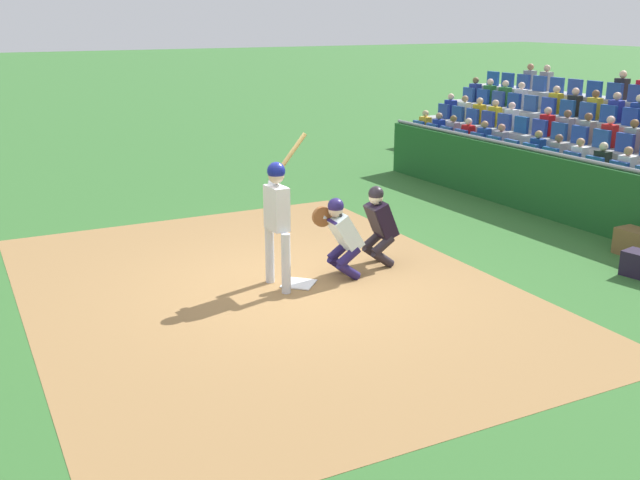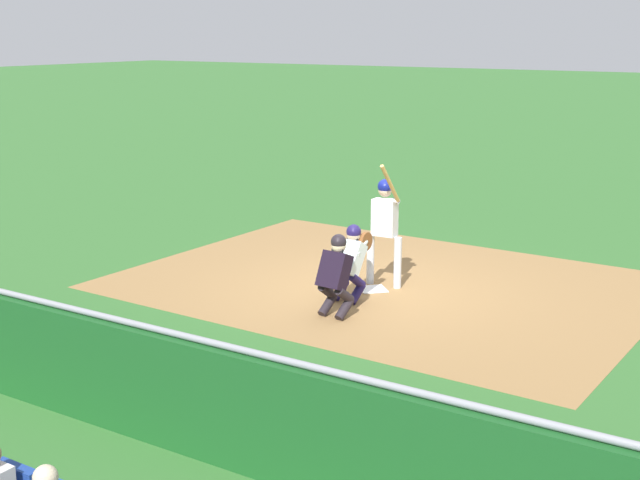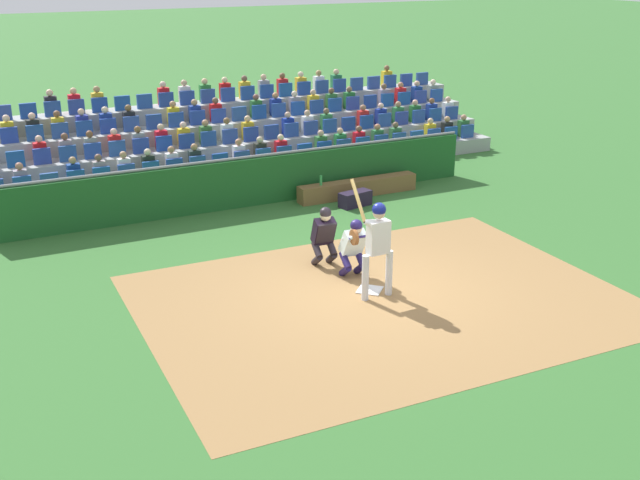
{
  "view_description": "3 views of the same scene",
  "coord_description": "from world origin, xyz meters",
  "px_view_note": "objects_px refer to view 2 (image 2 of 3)",
  "views": [
    {
      "loc": [
        -9.01,
        4.55,
        3.76
      ],
      "look_at": [
        -0.55,
        -0.05,
        0.82
      ],
      "focal_mm": 41.23,
      "sensor_mm": 36.0,
      "label": 1
    },
    {
      "loc": [
        6.73,
        -12.21,
        4.25
      ],
      "look_at": [
        -0.54,
        -0.8,
        0.96
      ],
      "focal_mm": 48.7,
      "sensor_mm": 36.0,
      "label": 2
    },
    {
      "loc": [
        6.93,
        11.61,
        6.01
      ],
      "look_at": [
        0.58,
        -0.94,
        0.81
      ],
      "focal_mm": 43.58,
      "sensor_mm": 36.0,
      "label": 3
    }
  ],
  "objects_px": {
    "home_plate_marker": "(373,289)",
    "batter_at_plate": "(385,220)",
    "water_bottle_on_bench": "(42,332)",
    "equipment_duffel_bag": "(56,335)",
    "catcher_crouching": "(351,258)",
    "home_plate_umpire": "(336,272)"
  },
  "relations": [
    {
      "from": "batter_at_plate",
      "to": "equipment_duffel_bag",
      "type": "bearing_deg",
      "value": -115.22
    },
    {
      "from": "batter_at_plate",
      "to": "equipment_duffel_bag",
      "type": "xyz_separation_m",
      "value": [
        -2.37,
        -5.02,
        -0.96
      ]
    },
    {
      "from": "catcher_crouching",
      "to": "water_bottle_on_bench",
      "type": "xyz_separation_m",
      "value": [
        -1.69,
        -4.74,
        -0.13
      ]
    },
    {
      "from": "equipment_duffel_bag",
      "to": "catcher_crouching",
      "type": "bearing_deg",
      "value": 49.62
    },
    {
      "from": "catcher_crouching",
      "to": "home_plate_umpire",
      "type": "height_order",
      "value": "home_plate_umpire"
    },
    {
      "from": "home_plate_marker",
      "to": "batter_at_plate",
      "type": "relative_size",
      "value": 0.2
    },
    {
      "from": "water_bottle_on_bench",
      "to": "equipment_duffel_bag",
      "type": "relative_size",
      "value": 0.3
    },
    {
      "from": "batter_at_plate",
      "to": "home_plate_umpire",
      "type": "xyz_separation_m",
      "value": [
        0.15,
        -1.81,
        -0.45
      ]
    },
    {
      "from": "catcher_crouching",
      "to": "home_plate_marker",
      "type": "bearing_deg",
      "value": 88.01
    },
    {
      "from": "home_plate_marker",
      "to": "equipment_duffel_bag",
      "type": "distance_m",
      "value": 5.26
    },
    {
      "from": "home_plate_marker",
      "to": "batter_at_plate",
      "type": "distance_m",
      "value": 1.18
    },
    {
      "from": "water_bottle_on_bench",
      "to": "home_plate_umpire",
      "type": "bearing_deg",
      "value": 64.03
    },
    {
      "from": "home_plate_umpire",
      "to": "equipment_duffel_bag",
      "type": "xyz_separation_m",
      "value": [
        -2.52,
        -3.21,
        -0.51
      ]
    },
    {
      "from": "home_plate_marker",
      "to": "batter_at_plate",
      "type": "height_order",
      "value": "batter_at_plate"
    },
    {
      "from": "batter_at_plate",
      "to": "home_plate_umpire",
      "type": "bearing_deg",
      "value": -85.16
    },
    {
      "from": "home_plate_marker",
      "to": "equipment_duffel_bag",
      "type": "height_order",
      "value": "equipment_duffel_bag"
    },
    {
      "from": "home_plate_marker",
      "to": "catcher_crouching",
      "type": "xyz_separation_m",
      "value": [
        -0.02,
        -0.69,
        0.69
      ]
    },
    {
      "from": "catcher_crouching",
      "to": "water_bottle_on_bench",
      "type": "distance_m",
      "value": 5.04
    },
    {
      "from": "batter_at_plate",
      "to": "water_bottle_on_bench",
      "type": "xyz_separation_m",
      "value": [
        -1.76,
        -5.74,
        -0.58
      ]
    },
    {
      "from": "home_plate_marker",
      "to": "equipment_duffel_bag",
      "type": "xyz_separation_m",
      "value": [
        -2.32,
        -4.72,
        0.17
      ]
    },
    {
      "from": "home_plate_marker",
      "to": "catcher_crouching",
      "type": "relative_size",
      "value": 0.35
    },
    {
      "from": "batter_at_plate",
      "to": "catcher_crouching",
      "type": "xyz_separation_m",
      "value": [
        -0.07,
        -1.0,
        -0.45
      ]
    }
  ]
}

